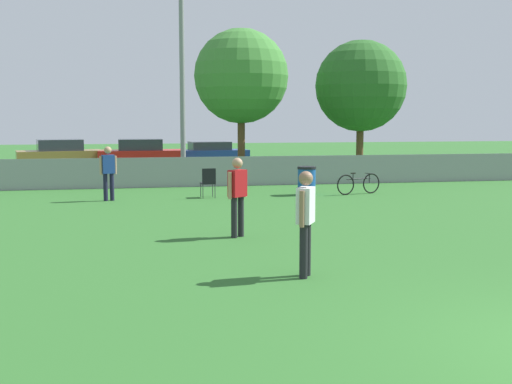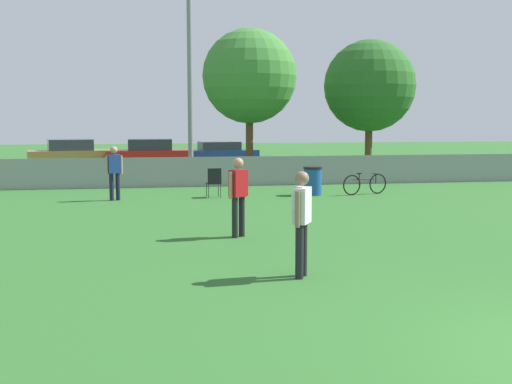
# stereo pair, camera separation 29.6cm
# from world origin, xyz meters

# --- Properties ---
(fence_backline) EXTENTS (24.57, 0.07, 1.21)m
(fence_backline) POSITION_xyz_m (0.00, 18.00, 0.55)
(fence_backline) COLOR gray
(fence_backline) RESTS_ON ground_plane
(light_pole) EXTENTS (0.90, 0.36, 8.98)m
(light_pole) POSITION_xyz_m (-2.95, 19.70, 5.26)
(light_pole) COLOR gray
(light_pole) RESTS_ON ground_plane
(tree_near_pole) EXTENTS (4.06, 4.06, 6.35)m
(tree_near_pole) POSITION_xyz_m (-0.24, 21.95, 4.31)
(tree_near_pole) COLOR brown
(tree_near_pole) RESTS_ON ground_plane
(tree_far_right) EXTENTS (4.02, 4.02, 5.95)m
(tree_far_right) POSITION_xyz_m (5.07, 21.62, 3.93)
(tree_far_right) COLOR brown
(tree_far_right) RESTS_ON ground_plane
(player_receiver_white) EXTENTS (0.38, 0.48, 1.69)m
(player_receiver_white) POSITION_xyz_m (-2.33, 4.05, 0.98)
(player_receiver_white) COLOR black
(player_receiver_white) RESTS_ON ground_plane
(player_thrower_red) EXTENTS (0.44, 0.41, 1.69)m
(player_thrower_red) POSITION_xyz_m (-2.81, 7.66, 0.98)
(player_thrower_red) COLOR black
(player_thrower_red) RESTS_ON ground_plane
(spectator_in_blue) EXTENTS (0.50, 0.31, 1.66)m
(spectator_in_blue) POSITION_xyz_m (-5.68, 14.41, 0.96)
(spectator_in_blue) COLOR #191933
(spectator_in_blue) RESTS_ON ground_plane
(folding_chair_sideline) EXTENTS (0.47, 0.47, 0.95)m
(folding_chair_sideline) POSITION_xyz_m (-2.60, 14.54, 0.54)
(folding_chair_sideline) COLOR #333338
(folding_chair_sideline) RESTS_ON ground_plane
(bicycle_sideline) EXTENTS (1.67, 0.59, 0.73)m
(bicycle_sideline) POSITION_xyz_m (2.44, 14.57, 0.35)
(bicycle_sideline) COLOR black
(bicycle_sideline) RESTS_ON ground_plane
(trash_bin) EXTENTS (0.62, 0.62, 0.94)m
(trash_bin) POSITION_xyz_m (0.69, 14.71, 0.47)
(trash_bin) COLOR #194C99
(trash_bin) RESTS_ON ground_plane
(parked_car_tan) EXTENTS (4.38, 2.55, 1.48)m
(parked_car_tan) POSITION_xyz_m (-8.42, 27.65, 0.71)
(parked_car_tan) COLOR black
(parked_car_tan) RESTS_ON ground_plane
(parked_car_red) EXTENTS (4.17, 1.76, 1.48)m
(parked_car_red) POSITION_xyz_m (-4.47, 27.45, 0.70)
(parked_car_red) COLOR black
(parked_car_red) RESTS_ON ground_plane
(parked_car_blue) EXTENTS (4.30, 2.15, 1.26)m
(parked_car_blue) POSITION_xyz_m (-0.71, 29.39, 0.62)
(parked_car_blue) COLOR black
(parked_car_blue) RESTS_ON ground_plane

